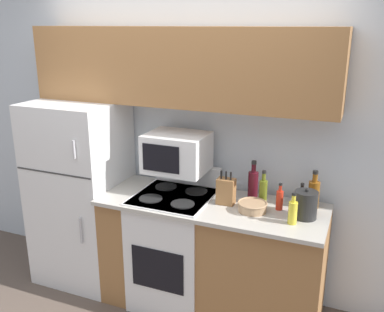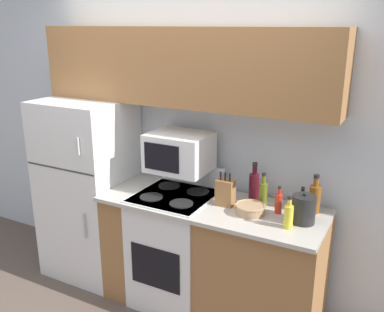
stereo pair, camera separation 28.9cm
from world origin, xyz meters
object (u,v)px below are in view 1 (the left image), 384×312
(bottle_olive_oil, at_px, (263,191))
(bottle_whiskey, at_px, (314,193))
(refrigerator, at_px, (81,193))
(bowl, at_px, (252,206))
(stove, at_px, (175,247))
(bottle_cooking_spray, at_px, (293,212))
(bottle_soy_sauce, at_px, (301,197))
(microwave, at_px, (177,152))
(knife_block, at_px, (226,191))
(bottle_hot_sauce, at_px, (280,199))
(bottle_wine_red, at_px, (253,184))
(kettle, at_px, (306,205))

(bottle_olive_oil, xyz_separation_m, bottle_whiskey, (0.35, 0.08, 0.01))
(refrigerator, bearing_deg, bowl, -2.34)
(stove, relative_size, bottle_whiskey, 3.86)
(stove, bearing_deg, bottle_cooking_spray, -7.60)
(bottle_soy_sauce, bearing_deg, refrigerator, -175.23)
(bottle_cooking_spray, relative_size, bottle_olive_oil, 0.85)
(bottle_soy_sauce, bearing_deg, stove, -168.93)
(bottle_cooking_spray, bearing_deg, microwave, 166.42)
(knife_block, distance_m, bowl, 0.23)
(bottle_soy_sauce, relative_size, bottle_cooking_spray, 0.82)
(microwave, xyz_separation_m, knife_block, (0.43, -0.08, -0.22))
(bottle_hot_sauce, bearing_deg, bottle_wine_red, 151.56)
(bottle_hot_sauce, distance_m, kettle, 0.20)
(bottle_hot_sauce, relative_size, kettle, 0.93)
(bottle_olive_oil, bearing_deg, bottle_hot_sauce, -20.81)
(bowl, height_order, bottle_hot_sauce, bottle_hot_sauce)
(refrigerator, height_order, kettle, refrigerator)
(stove, bearing_deg, bottle_whiskey, 11.14)
(bottle_soy_sauce, relative_size, bottle_hot_sauce, 0.90)
(stove, relative_size, microwave, 2.33)
(bowl, bearing_deg, microwave, 168.01)
(bottle_cooking_spray, distance_m, bottle_olive_oil, 0.35)
(bottle_hot_sauce, bearing_deg, knife_block, -172.93)
(stove, height_order, bowl, stove)
(knife_block, bearing_deg, refrigerator, 179.66)
(bottle_whiskey, bearing_deg, bottle_olive_oil, -167.18)
(microwave, bearing_deg, bottle_whiskey, 5.26)
(stove, relative_size, bottle_cooking_spray, 4.91)
(stove, xyz_separation_m, bottle_cooking_spray, (0.92, -0.12, 0.52))
(bottle_cooking_spray, relative_size, bottle_whiskey, 0.79)
(bottle_soy_sauce, height_order, kettle, kettle)
(refrigerator, height_order, microwave, refrigerator)
(stove, height_order, bottle_cooking_spray, bottle_cooking_spray)
(bottle_soy_sauce, relative_size, bottle_wine_red, 0.60)
(microwave, relative_size, bottle_hot_sauce, 2.32)
(bowl, xyz_separation_m, bottle_olive_oil, (0.04, 0.15, 0.07))
(refrigerator, relative_size, bottle_cooking_spray, 7.18)
(refrigerator, height_order, bottle_hot_sauce, refrigerator)
(stove, xyz_separation_m, bottle_olive_oil, (0.66, 0.12, 0.54))
(microwave, xyz_separation_m, bowl, (0.65, -0.14, -0.29))
(stove, relative_size, bowl, 5.09)
(stove, bearing_deg, kettle, 0.11)
(refrigerator, xyz_separation_m, bottle_olive_oil, (1.56, 0.09, 0.22))
(refrigerator, xyz_separation_m, bottle_cooking_spray, (1.82, -0.15, 0.21))
(bowl, distance_m, bottle_wine_red, 0.25)
(kettle, bearing_deg, refrigerator, 179.17)
(bottle_hot_sauce, relative_size, bottle_wine_red, 0.67)
(microwave, height_order, bottle_wine_red, microwave)
(bottle_hot_sauce, xyz_separation_m, bottle_whiskey, (0.22, 0.13, 0.03))
(bottle_olive_oil, distance_m, kettle, 0.34)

